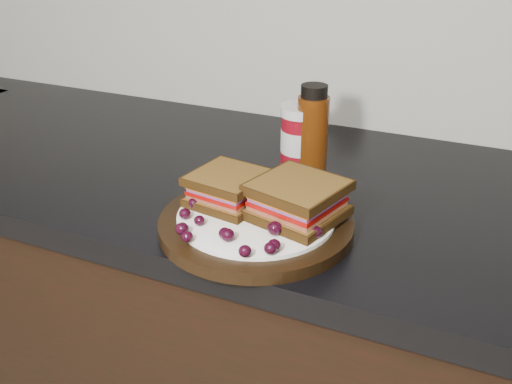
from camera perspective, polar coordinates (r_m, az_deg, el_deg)
base_cabinets at (r=1.27m, az=0.27°, el=-17.88°), size 3.96×0.58×0.86m
countertop at (r=1.01m, az=0.32°, el=0.83°), size 3.98×0.60×0.04m
plate at (r=0.82m, az=0.00°, el=-3.20°), size 0.28×0.28×0.02m
sandwich_left at (r=0.84m, az=-2.78°, el=0.40°), size 0.12×0.12×0.05m
sandwich_right at (r=0.80m, az=4.18°, el=-0.79°), size 0.14×0.14×0.05m
grape_0 at (r=0.81m, az=-7.12°, el=-2.16°), size 0.02×0.02×0.02m
grape_1 at (r=0.79m, az=-5.69°, el=-2.85°), size 0.02×0.02×0.01m
grape_2 at (r=0.77m, az=-7.41°, el=-3.67°), size 0.02×0.02×0.02m
grape_3 at (r=0.75m, az=-6.89°, el=-4.46°), size 0.02×0.02×0.01m
grape_4 at (r=0.75m, az=-2.85°, el=-4.31°), size 0.02×0.02×0.02m
grape_5 at (r=0.75m, az=-3.14°, el=-4.14°), size 0.02×0.02×0.02m
grape_6 at (r=0.71m, az=-1.11°, el=-5.93°), size 0.02×0.02×0.02m
grape_7 at (r=0.72m, az=1.45°, el=-5.66°), size 0.02×0.02×0.02m
grape_8 at (r=0.73m, az=1.82°, el=-5.35°), size 0.02×0.02×0.02m
grape_9 at (r=0.76m, az=1.90°, el=-3.63°), size 0.02×0.02×0.02m
grape_10 at (r=0.76m, az=6.00°, el=-4.00°), size 0.02×0.02×0.02m
grape_11 at (r=0.78m, az=4.05°, el=-3.01°), size 0.02×0.02×0.02m
grape_12 at (r=0.79m, az=6.01°, el=-2.52°), size 0.02×0.02×0.02m
grape_13 at (r=0.83m, az=6.08°, el=-1.13°), size 0.02×0.02×0.02m
grape_14 at (r=0.87m, az=-0.31°, el=0.43°), size 0.02×0.02×0.02m
grape_15 at (r=0.85m, az=-1.69°, el=-0.30°), size 0.02×0.02×0.02m
grape_16 at (r=0.86m, az=-4.54°, el=-0.07°), size 0.02×0.02×0.02m
grape_17 at (r=0.85m, az=-4.71°, el=-0.37°), size 0.02×0.02×0.02m
grape_18 at (r=0.83m, az=-6.21°, el=-1.11°), size 0.02×0.02×0.02m
grape_19 at (r=0.87m, az=-1.93°, el=0.41°), size 0.02×0.02×0.02m
grape_20 at (r=0.83m, az=-2.93°, el=-1.07°), size 0.02×0.02×0.02m
grape_21 at (r=0.84m, az=-4.24°, el=-0.89°), size 0.02×0.02×0.02m
condiment_jar at (r=1.02m, az=4.50°, el=5.63°), size 0.08×0.08×0.11m
oil_bottle at (r=1.00m, az=5.68°, el=6.38°), size 0.07×0.07×0.15m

